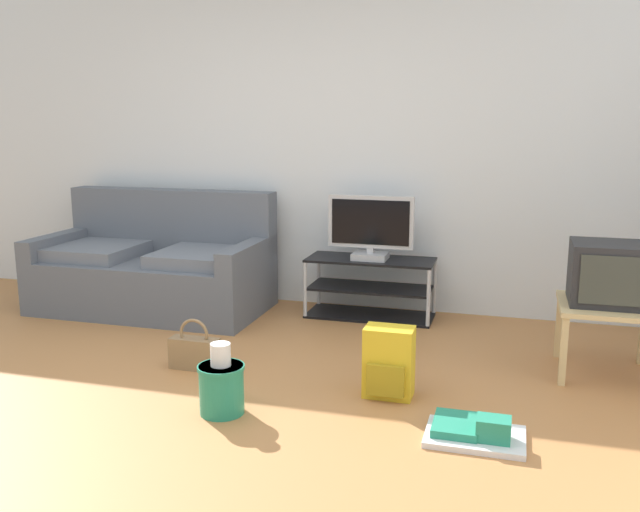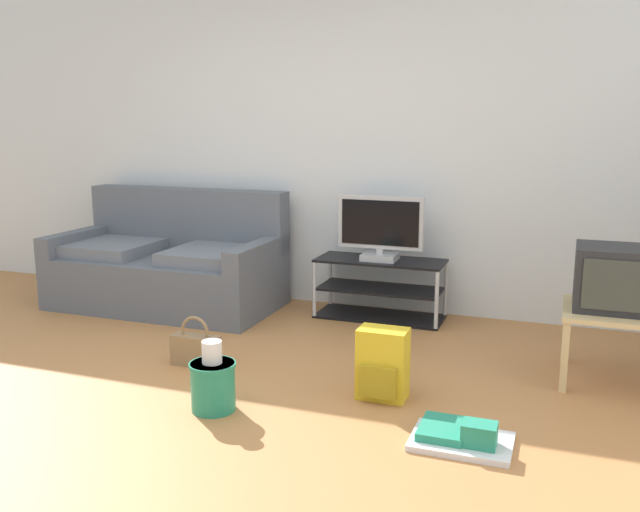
{
  "view_description": "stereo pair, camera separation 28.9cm",
  "coord_description": "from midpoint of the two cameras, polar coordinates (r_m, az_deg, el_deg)",
  "views": [
    {
      "loc": [
        1.64,
        -2.92,
        1.53
      ],
      "look_at": [
        0.51,
        1.0,
        0.7
      ],
      "focal_mm": 38.09,
      "sensor_mm": 36.0,
      "label": 1
    },
    {
      "loc": [
        1.92,
        -2.83,
        1.53
      ],
      "look_at": [
        0.51,
        1.0,
        0.7
      ],
      "focal_mm": 38.09,
      "sensor_mm": 36.0,
      "label": 2
    }
  ],
  "objects": [
    {
      "name": "backpack",
      "position": [
        3.82,
        3.62,
        -8.96
      ],
      "size": [
        0.27,
        0.24,
        0.4
      ],
      "rotation": [
        0.0,
        0.0,
        -0.34
      ],
      "color": "gold",
      "rests_on": "ground_plane"
    },
    {
      "name": "tv_stand",
      "position": [
        5.3,
        2.69,
        -2.69
      ],
      "size": [
        0.98,
        0.41,
        0.46
      ],
      "color": "black",
      "rests_on": "ground_plane"
    },
    {
      "name": "floor_tray",
      "position": [
        3.44,
        10.39,
        -14.36
      ],
      "size": [
        0.47,
        0.33,
        0.14
      ],
      "color": "silver",
      "rests_on": "ground_plane"
    },
    {
      "name": "crt_tv",
      "position": [
        4.32,
        21.49,
        -1.4
      ],
      "size": [
        0.46,
        0.4,
        0.37
      ],
      "color": "#232326",
      "rests_on": "side_table"
    },
    {
      "name": "couch",
      "position": [
        5.72,
        -15.06,
        -0.99
      ],
      "size": [
        1.82,
        0.94,
        0.94
      ],
      "color": "#565B66",
      "rests_on": "ground_plane"
    },
    {
      "name": "wall_back",
      "position": [
        5.62,
        -2.38,
        9.66
      ],
      "size": [
        9.0,
        0.1,
        2.7
      ],
      "primitive_type": "cube",
      "color": "silver",
      "rests_on": "ground_plane"
    },
    {
      "name": "ground_plane",
      "position": [
        3.71,
        -14.6,
        -13.35
      ],
      "size": [
        9.0,
        9.8,
        0.02
      ],
      "primitive_type": "cube",
      "color": "#B27542"
    },
    {
      "name": "handbag",
      "position": [
        4.34,
        -12.4,
        -7.87
      ],
      "size": [
        0.31,
        0.11,
        0.32
      ],
      "rotation": [
        0.0,
        0.0,
        -0.01
      ],
      "color": "olive",
      "rests_on": "ground_plane"
    },
    {
      "name": "cleaning_bucket",
      "position": [
        3.67,
        -10.56,
        -10.62
      ],
      "size": [
        0.25,
        0.25,
        0.38
      ],
      "color": "#238466",
      "rests_on": "ground_plane"
    },
    {
      "name": "flat_tv",
      "position": [
        5.18,
        2.69,
        2.34
      ],
      "size": [
        0.66,
        0.22,
        0.49
      ],
      "color": "#B2B2B7",
      "rests_on": "tv_stand"
    },
    {
      "name": "side_table",
      "position": [
        4.36,
        21.27,
        -4.6
      ],
      "size": [
        0.56,
        0.56,
        0.44
      ],
      "color": "tan",
      "rests_on": "ground_plane"
    }
  ]
}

